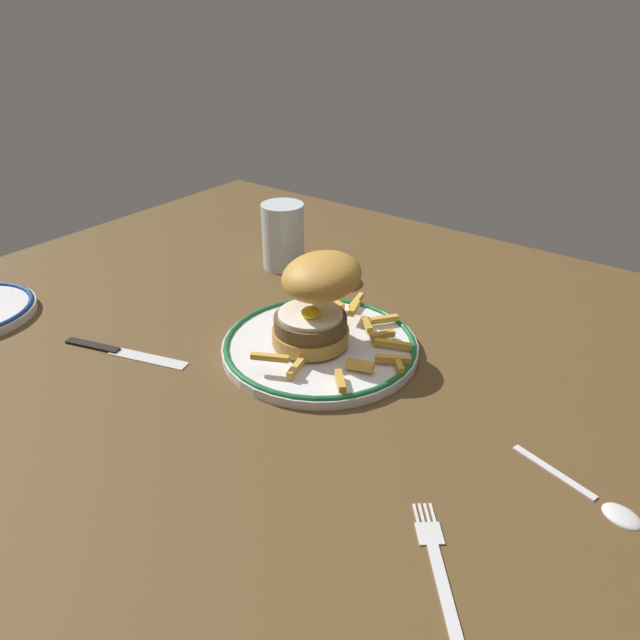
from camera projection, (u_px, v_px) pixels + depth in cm
name	position (u px, v px, depth cm)	size (l,w,h in cm)	color
ground_plane	(302.00, 347.00, 81.77)	(118.17, 98.70, 4.00)	brown
dinner_plate	(320.00, 345.00, 76.82)	(25.31, 25.31, 1.60)	silver
burger	(317.00, 298.00, 74.17)	(13.86, 14.15, 11.83)	#B68338
fries_pile	(356.00, 338.00, 75.85)	(19.25, 23.97, 2.13)	gold
water_glass	(283.00, 239.00, 98.45)	(7.01, 7.01, 10.85)	silver
fork	(438.00, 566.00, 48.29)	(10.23, 11.99, 0.36)	silver
knife	(115.00, 350.00, 76.96)	(17.67, 6.64, 0.70)	black
spoon	(607.00, 504.00, 53.87)	(13.25, 5.34, 0.90)	silver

